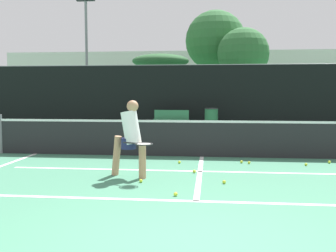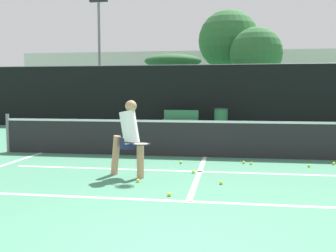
{
  "view_description": "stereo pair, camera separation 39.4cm",
  "coord_description": "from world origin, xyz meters",
  "px_view_note": "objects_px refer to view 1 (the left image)",
  "views": [
    {
      "loc": [
        0.2,
        -4.01,
        1.69
      ],
      "look_at": [
        -0.7,
        4.37,
        0.95
      ],
      "focal_mm": 42.0,
      "sensor_mm": 36.0,
      "label": 1
    },
    {
      "loc": [
        0.59,
        -3.95,
        1.69
      ],
      "look_at": [
        -0.7,
        4.37,
        0.95
      ],
      "focal_mm": 42.0,
      "sensor_mm": 36.0,
      "label": 2
    }
  ],
  "objects_px": {
    "courtside_bench": "(171,119)",
    "parked_car": "(114,112)",
    "trash_bin": "(211,119)",
    "player_practicing": "(130,136)"
  },
  "relations": [
    {
      "from": "courtside_bench",
      "to": "parked_car",
      "type": "xyz_separation_m",
      "value": [
        -3.43,
        3.18,
        0.15
      ]
    },
    {
      "from": "parked_car",
      "to": "trash_bin",
      "type": "bearing_deg",
      "value": -32.21
    },
    {
      "from": "player_practicing",
      "to": "courtside_bench",
      "type": "height_order",
      "value": "player_practicing"
    },
    {
      "from": "player_practicing",
      "to": "parked_car",
      "type": "relative_size",
      "value": 0.39
    },
    {
      "from": "player_practicing",
      "to": "trash_bin",
      "type": "distance_m",
      "value": 9.99
    },
    {
      "from": "courtside_bench",
      "to": "trash_bin",
      "type": "relative_size",
      "value": 1.66
    },
    {
      "from": "trash_bin",
      "to": "courtside_bench",
      "type": "bearing_deg",
      "value": 176.54
    },
    {
      "from": "parked_car",
      "to": "player_practicing",
      "type": "bearing_deg",
      "value": -74.64
    },
    {
      "from": "trash_bin",
      "to": "parked_car",
      "type": "height_order",
      "value": "parked_car"
    },
    {
      "from": "courtside_bench",
      "to": "parked_car",
      "type": "relative_size",
      "value": 0.41
    }
  ]
}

